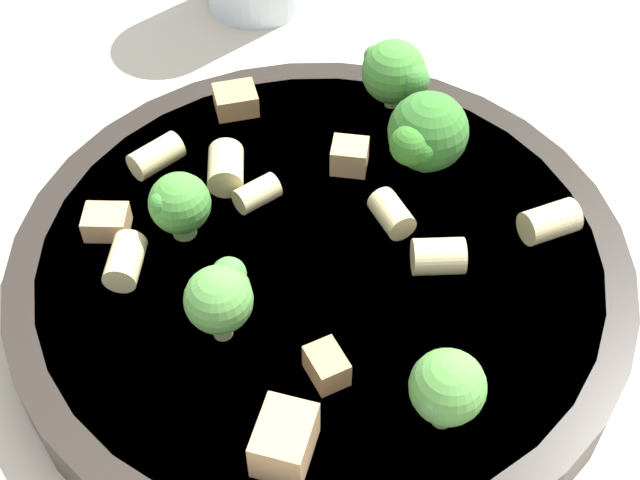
{
  "coord_description": "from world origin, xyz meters",
  "views": [
    {
      "loc": [
        0.27,
        -0.03,
        0.34
      ],
      "look_at": [
        0.0,
        0.0,
        0.04
      ],
      "focal_mm": 50.0,
      "sensor_mm": 36.0,
      "label": 1
    }
  ],
  "objects_px": {
    "pasta_bowl": "(320,270)",
    "broccoli_floret_4": "(396,72)",
    "rigatoni_0": "(438,256)",
    "chicken_chunk_0": "(236,100)",
    "broccoli_floret_0": "(448,387)",
    "rigatoni_1": "(156,156)",
    "broccoli_floret_2": "(221,297)",
    "chicken_chunk_2": "(327,366)",
    "broccoli_floret_1": "(426,134)",
    "rigatoni_2": "(257,194)",
    "chicken_chunk_3": "(285,440)",
    "rigatoni_6": "(392,214)",
    "rigatoni_4": "(125,259)",
    "rigatoni_3": "(550,224)",
    "broccoli_floret_3": "(179,205)",
    "rigatoni_5": "(226,168)",
    "chicken_chunk_1": "(107,222)",
    "chicken_chunk_4": "(350,156)"
  },
  "relations": [
    {
      "from": "broccoli_floret_0",
      "to": "rigatoni_1",
      "type": "bearing_deg",
      "value": -144.94
    },
    {
      "from": "broccoli_floret_0",
      "to": "chicken_chunk_1",
      "type": "bearing_deg",
      "value": -131.2
    },
    {
      "from": "rigatoni_4",
      "to": "rigatoni_5",
      "type": "distance_m",
      "value": 0.07
    },
    {
      "from": "broccoli_floret_1",
      "to": "rigatoni_5",
      "type": "distance_m",
      "value": 0.1
    },
    {
      "from": "broccoli_floret_0",
      "to": "chicken_chunk_3",
      "type": "bearing_deg",
      "value": -83.31
    },
    {
      "from": "broccoli_floret_2",
      "to": "broccoli_floret_3",
      "type": "distance_m",
      "value": 0.06
    },
    {
      "from": "broccoli_floret_2",
      "to": "rigatoni_1",
      "type": "bearing_deg",
      "value": -164.85
    },
    {
      "from": "broccoli_floret_0",
      "to": "rigatoni_6",
      "type": "height_order",
      "value": "broccoli_floret_0"
    },
    {
      "from": "broccoli_floret_3",
      "to": "chicken_chunk_0",
      "type": "height_order",
      "value": "broccoli_floret_3"
    },
    {
      "from": "broccoli_floret_4",
      "to": "rigatoni_6",
      "type": "height_order",
      "value": "broccoli_floret_4"
    },
    {
      "from": "rigatoni_0",
      "to": "chicken_chunk_0",
      "type": "relative_size",
      "value": 1.06
    },
    {
      "from": "rigatoni_0",
      "to": "rigatoni_2",
      "type": "height_order",
      "value": "rigatoni_0"
    },
    {
      "from": "rigatoni_3",
      "to": "chicken_chunk_3",
      "type": "relative_size",
      "value": 0.98
    },
    {
      "from": "broccoli_floret_3",
      "to": "rigatoni_0",
      "type": "xyz_separation_m",
      "value": [
        0.04,
        0.11,
        -0.01
      ]
    },
    {
      "from": "rigatoni_0",
      "to": "chicken_chunk_4",
      "type": "bearing_deg",
      "value": -157.0
    },
    {
      "from": "rigatoni_6",
      "to": "chicken_chunk_4",
      "type": "height_order",
      "value": "same"
    },
    {
      "from": "rigatoni_5",
      "to": "chicken_chunk_0",
      "type": "bearing_deg",
      "value": 171.72
    },
    {
      "from": "chicken_chunk_3",
      "to": "broccoli_floret_1",
      "type": "bearing_deg",
      "value": 150.8
    },
    {
      "from": "rigatoni_3",
      "to": "rigatoni_4",
      "type": "xyz_separation_m",
      "value": [
        -0.0,
        -0.2,
        -0.0
      ]
    },
    {
      "from": "rigatoni_2",
      "to": "pasta_bowl",
      "type": "bearing_deg",
      "value": 35.8
    },
    {
      "from": "chicken_chunk_4",
      "to": "chicken_chunk_0",
      "type": "bearing_deg",
      "value": -133.67
    },
    {
      "from": "chicken_chunk_3",
      "to": "rigatoni_0",
      "type": "bearing_deg",
      "value": 137.44
    },
    {
      "from": "chicken_chunk_4",
      "to": "rigatoni_0",
      "type": "bearing_deg",
      "value": 23.0
    },
    {
      "from": "pasta_bowl",
      "to": "broccoli_floret_4",
      "type": "height_order",
      "value": "broccoli_floret_4"
    },
    {
      "from": "rigatoni_5",
      "to": "broccoli_floret_3",
      "type": "bearing_deg",
      "value": -33.44
    },
    {
      "from": "rigatoni_3",
      "to": "rigatoni_6",
      "type": "bearing_deg",
      "value": -102.57
    },
    {
      "from": "broccoli_floret_1",
      "to": "chicken_chunk_2",
      "type": "bearing_deg",
      "value": -28.56
    },
    {
      "from": "broccoli_floret_3",
      "to": "chicken_chunk_2",
      "type": "distance_m",
      "value": 0.1
    },
    {
      "from": "pasta_bowl",
      "to": "rigatoni_5",
      "type": "height_order",
      "value": "rigatoni_5"
    },
    {
      "from": "rigatoni_4",
      "to": "rigatoni_2",
      "type": "bearing_deg",
      "value": 119.82
    },
    {
      "from": "chicken_chunk_0",
      "to": "chicken_chunk_3",
      "type": "relative_size",
      "value": 0.83
    },
    {
      "from": "broccoli_floret_0",
      "to": "rigatoni_3",
      "type": "height_order",
      "value": "broccoli_floret_0"
    },
    {
      "from": "rigatoni_4",
      "to": "rigatoni_5",
      "type": "relative_size",
      "value": 1.0
    },
    {
      "from": "pasta_bowl",
      "to": "chicken_chunk_4",
      "type": "distance_m",
      "value": 0.06
    },
    {
      "from": "rigatoni_0",
      "to": "broccoli_floret_4",
      "type": "bearing_deg",
      "value": 179.78
    },
    {
      "from": "broccoli_floret_2",
      "to": "rigatoni_1",
      "type": "relative_size",
      "value": 1.45
    },
    {
      "from": "broccoli_floret_2",
      "to": "chicken_chunk_2",
      "type": "distance_m",
      "value": 0.05
    },
    {
      "from": "broccoli_floret_2",
      "to": "broccoli_floret_3",
      "type": "relative_size",
      "value": 1.1
    },
    {
      "from": "broccoli_floret_3",
      "to": "broccoli_floret_4",
      "type": "height_order",
      "value": "broccoli_floret_4"
    },
    {
      "from": "broccoli_floret_2",
      "to": "rigatoni_1",
      "type": "height_order",
      "value": "broccoli_floret_2"
    },
    {
      "from": "broccoli_floret_1",
      "to": "broccoli_floret_4",
      "type": "xyz_separation_m",
      "value": [
        -0.05,
        -0.01,
        -0.0
      ]
    },
    {
      "from": "pasta_bowl",
      "to": "rigatoni_3",
      "type": "relative_size",
      "value": 11.17
    },
    {
      "from": "rigatoni_1",
      "to": "rigatoni_4",
      "type": "bearing_deg",
      "value": -11.54
    },
    {
      "from": "rigatoni_4",
      "to": "rigatoni_6",
      "type": "bearing_deg",
      "value": 96.36
    },
    {
      "from": "broccoli_floret_1",
      "to": "rigatoni_2",
      "type": "distance_m",
      "value": 0.09
    },
    {
      "from": "broccoli_floret_0",
      "to": "broccoli_floret_2",
      "type": "xyz_separation_m",
      "value": [
        -0.05,
        -0.08,
        0.0
      ]
    },
    {
      "from": "rigatoni_1",
      "to": "rigatoni_3",
      "type": "xyz_separation_m",
      "value": [
        0.07,
        0.18,
        0.0
      ]
    },
    {
      "from": "broccoli_floret_1",
      "to": "rigatoni_6",
      "type": "xyz_separation_m",
      "value": [
        0.04,
        -0.02,
        -0.02
      ]
    },
    {
      "from": "chicken_chunk_2",
      "to": "chicken_chunk_1",
      "type": "bearing_deg",
      "value": -135.01
    },
    {
      "from": "chicken_chunk_1",
      "to": "broccoli_floret_1",
      "type": "bearing_deg",
      "value": 98.55
    }
  ]
}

